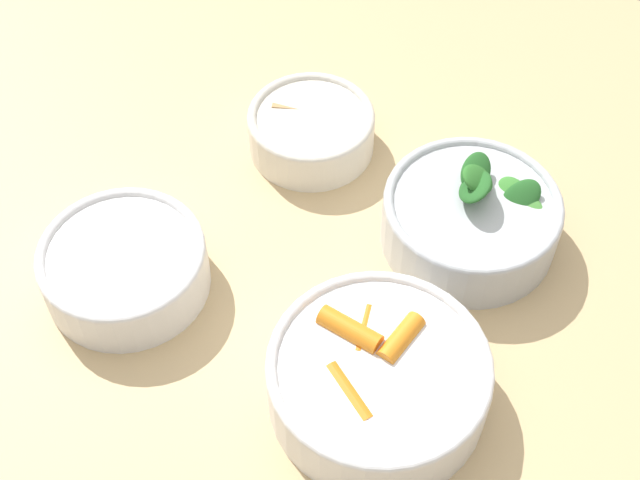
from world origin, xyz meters
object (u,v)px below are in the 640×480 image
bowl_greens (471,217)px  bowl_beans_hotdog (125,268)px  bowl_carrots (378,378)px  bowl_cookies (308,127)px

bowl_greens → bowl_beans_hotdog: size_ratio=1.10×
bowl_beans_hotdog → bowl_carrots: bearing=-176.1°
bowl_carrots → bowl_cookies: (0.21, -0.23, -0.01)m
bowl_greens → bowl_beans_hotdog: bearing=41.0°
bowl_cookies → bowl_greens: bearing=172.3°
bowl_beans_hotdog → bowl_cookies: 0.25m
bowl_carrots → bowl_greens: size_ratio=1.11×
bowl_carrots → bowl_cookies: size_ratio=1.41×
bowl_carrots → bowl_greens: (0.01, -0.20, 0.00)m
bowl_carrots → bowl_beans_hotdog: bowl_carrots is taller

